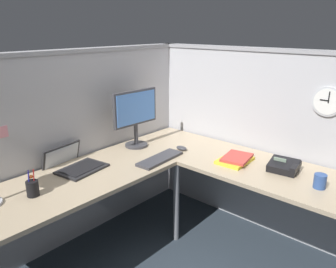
{
  "coord_description": "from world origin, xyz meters",
  "views": [
    {
      "loc": [
        -1.73,
        -1.42,
        1.74
      ],
      "look_at": [
        0.13,
        0.22,
        0.94
      ],
      "focal_mm": 35.69,
      "sensor_mm": 36.0,
      "label": 1
    }
  ],
  "objects_px": {
    "laptop": "(73,164)",
    "keyboard": "(160,159)",
    "monitor": "(136,114)",
    "book_stack": "(236,159)",
    "pen_cup": "(33,188)",
    "wall_clock": "(328,102)",
    "computer_mouse": "(182,148)",
    "office_phone": "(285,167)",
    "coffee_mug": "(320,181)"
  },
  "relations": [
    {
      "from": "computer_mouse",
      "to": "pen_cup",
      "type": "bearing_deg",
      "value": 171.61
    },
    {
      "from": "pen_cup",
      "to": "laptop",
      "type": "bearing_deg",
      "value": 25.29
    },
    {
      "from": "monitor",
      "to": "wall_clock",
      "type": "height_order",
      "value": "wall_clock"
    },
    {
      "from": "book_stack",
      "to": "monitor",
      "type": "bearing_deg",
      "value": 107.46
    },
    {
      "from": "office_phone",
      "to": "coffee_mug",
      "type": "distance_m",
      "value": 0.3
    },
    {
      "from": "computer_mouse",
      "to": "book_stack",
      "type": "height_order",
      "value": "book_stack"
    },
    {
      "from": "laptop",
      "to": "monitor",
      "type": "bearing_deg",
      "value": -1.8
    },
    {
      "from": "laptop",
      "to": "keyboard",
      "type": "distance_m",
      "value": 0.67
    },
    {
      "from": "monitor",
      "to": "computer_mouse",
      "type": "relative_size",
      "value": 4.81
    },
    {
      "from": "keyboard",
      "to": "wall_clock",
      "type": "height_order",
      "value": "wall_clock"
    },
    {
      "from": "pen_cup",
      "to": "office_phone",
      "type": "bearing_deg",
      "value": -36.27
    },
    {
      "from": "laptop",
      "to": "pen_cup",
      "type": "xyz_separation_m",
      "value": [
        -0.42,
        -0.2,
        0.03
      ]
    },
    {
      "from": "office_phone",
      "to": "book_stack",
      "type": "distance_m",
      "value": 0.37
    },
    {
      "from": "computer_mouse",
      "to": "pen_cup",
      "type": "distance_m",
      "value": 1.26
    },
    {
      "from": "keyboard",
      "to": "office_phone",
      "type": "height_order",
      "value": "office_phone"
    },
    {
      "from": "keyboard",
      "to": "office_phone",
      "type": "xyz_separation_m",
      "value": [
        0.44,
        -0.83,
        0.03
      ]
    },
    {
      "from": "coffee_mug",
      "to": "pen_cup",
      "type": "bearing_deg",
      "value": 134.73
    },
    {
      "from": "computer_mouse",
      "to": "book_stack",
      "type": "xyz_separation_m",
      "value": [
        0.08,
        -0.48,
        0.0
      ]
    },
    {
      "from": "monitor",
      "to": "laptop",
      "type": "relative_size",
      "value": 1.18
    },
    {
      "from": "monitor",
      "to": "wall_clock",
      "type": "bearing_deg",
      "value": -64.66
    },
    {
      "from": "computer_mouse",
      "to": "office_phone",
      "type": "bearing_deg",
      "value": -79.57
    },
    {
      "from": "keyboard",
      "to": "office_phone",
      "type": "distance_m",
      "value": 0.94
    },
    {
      "from": "laptop",
      "to": "computer_mouse",
      "type": "distance_m",
      "value": 0.91
    },
    {
      "from": "monitor",
      "to": "coffee_mug",
      "type": "height_order",
      "value": "monitor"
    },
    {
      "from": "keyboard",
      "to": "pen_cup",
      "type": "xyz_separation_m",
      "value": [
        -0.96,
        0.2,
        0.04
      ]
    },
    {
      "from": "book_stack",
      "to": "coffee_mug",
      "type": "bearing_deg",
      "value": -92.36
    },
    {
      "from": "book_stack",
      "to": "coffee_mug",
      "type": "relative_size",
      "value": 3.17
    },
    {
      "from": "laptop",
      "to": "wall_clock",
      "type": "distance_m",
      "value": 1.93
    },
    {
      "from": "keyboard",
      "to": "book_stack",
      "type": "xyz_separation_m",
      "value": [
        0.37,
        -0.47,
        0.01
      ]
    },
    {
      "from": "laptop",
      "to": "office_phone",
      "type": "relative_size",
      "value": 1.87
    },
    {
      "from": "office_phone",
      "to": "keyboard",
      "type": "bearing_deg",
      "value": 118.19
    },
    {
      "from": "wall_clock",
      "to": "coffee_mug",
      "type": "bearing_deg",
      "value": -161.23
    },
    {
      "from": "keyboard",
      "to": "office_phone",
      "type": "bearing_deg",
      "value": -65.46
    },
    {
      "from": "pen_cup",
      "to": "wall_clock",
      "type": "height_order",
      "value": "wall_clock"
    },
    {
      "from": "pen_cup",
      "to": "book_stack",
      "type": "height_order",
      "value": "pen_cup"
    },
    {
      "from": "monitor",
      "to": "coffee_mug",
      "type": "distance_m",
      "value": 1.53
    },
    {
      "from": "monitor",
      "to": "computer_mouse",
      "type": "bearing_deg",
      "value": -62.66
    },
    {
      "from": "coffee_mug",
      "to": "wall_clock",
      "type": "relative_size",
      "value": 0.44
    },
    {
      "from": "book_stack",
      "to": "pen_cup",
      "type": "bearing_deg",
      "value": 153.29
    },
    {
      "from": "coffee_mug",
      "to": "monitor",
      "type": "bearing_deg",
      "value": 99.13
    },
    {
      "from": "pen_cup",
      "to": "wall_clock",
      "type": "xyz_separation_m",
      "value": [
        1.7,
        -1.17,
        0.44
      ]
    },
    {
      "from": "monitor",
      "to": "laptop",
      "type": "height_order",
      "value": "monitor"
    },
    {
      "from": "office_phone",
      "to": "coffee_mug",
      "type": "xyz_separation_m",
      "value": [
        -0.1,
        -0.28,
        0.01
      ]
    },
    {
      "from": "pen_cup",
      "to": "wall_clock",
      "type": "bearing_deg",
      "value": -34.64
    },
    {
      "from": "computer_mouse",
      "to": "wall_clock",
      "type": "xyz_separation_m",
      "value": [
        0.45,
        -0.99,
        0.48
      ]
    },
    {
      "from": "computer_mouse",
      "to": "book_stack",
      "type": "distance_m",
      "value": 0.49
    },
    {
      "from": "computer_mouse",
      "to": "office_phone",
      "type": "xyz_separation_m",
      "value": [
        0.16,
        -0.85,
        0.02
      ]
    },
    {
      "from": "keyboard",
      "to": "computer_mouse",
      "type": "distance_m",
      "value": 0.29
    },
    {
      "from": "keyboard",
      "to": "book_stack",
      "type": "distance_m",
      "value": 0.59
    },
    {
      "from": "office_phone",
      "to": "book_stack",
      "type": "relative_size",
      "value": 0.75
    }
  ]
}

